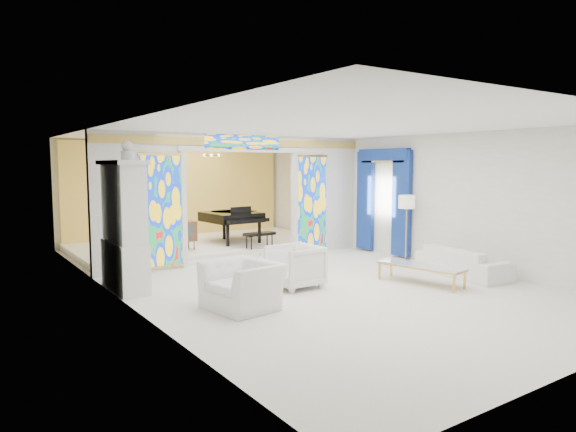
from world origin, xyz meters
TOP-DOWN VIEW (x-y plane):
  - floor at (0.00, 0.00)m, footprint 12.00×12.00m
  - ceiling at (0.00, 0.00)m, footprint 7.00×12.00m
  - wall_back at (0.00, 6.00)m, footprint 7.00×0.02m
  - wall_left at (-3.50, 0.00)m, footprint 0.02×12.00m
  - wall_right at (3.50, 0.00)m, footprint 0.02×12.00m
  - partition_wall at (0.00, 2.00)m, footprint 7.00×0.22m
  - stained_glass_left at (-2.03, 1.89)m, footprint 0.90×0.04m
  - stained_glass_right at (2.03, 1.89)m, footprint 0.90×0.04m
  - stained_glass_transom at (0.00, 1.89)m, footprint 2.00×0.04m
  - alcove_platform at (0.00, 4.10)m, footprint 6.80×3.80m
  - gold_curtain_back at (0.00, 5.88)m, footprint 6.70×0.10m
  - chandelier at (0.20, 4.00)m, footprint 0.48×0.48m
  - blue_drapes at (3.40, 0.70)m, footprint 0.14×1.85m
  - china_cabinet at (-3.22, 0.60)m, footprint 0.56×1.46m
  - armchair_left at (-2.02, -1.68)m, footprint 1.17×1.29m
  - armchair_right at (-0.53, -1.01)m, footprint 0.91×0.88m
  - sofa at (2.95, -2.11)m, footprint 1.04×2.10m
  - side_table at (-1.37, -1.15)m, footprint 0.56×0.56m
  - vase at (-1.37, -1.15)m, footprint 0.21×0.21m
  - coffee_table at (1.64, -2.14)m, footprint 0.86×1.77m
  - floor_lamp at (3.12, -0.37)m, footprint 0.44×0.44m
  - grand_piano at (0.74, 3.79)m, footprint 1.64×2.57m
  - tv_console at (-1.02, 3.18)m, footprint 0.64×0.46m

SIDE VIEW (x-z plane):
  - floor at x=0.00m, z-range 0.00..0.00m
  - alcove_platform at x=0.00m, z-range 0.00..0.18m
  - sofa at x=2.95m, z-range 0.00..0.59m
  - coffee_table at x=1.64m, z-range 0.16..0.54m
  - side_table at x=-1.37m, z-range 0.09..0.64m
  - armchair_left at x=-2.02m, z-range 0.00..0.75m
  - armchair_right at x=-0.53m, z-range 0.00..0.80m
  - tv_console at x=-1.02m, z-range 0.29..0.99m
  - vase at x=-1.37m, z-range 0.55..0.74m
  - grand_piano at x=0.74m, z-range 0.36..1.36m
  - china_cabinet at x=-3.22m, z-range -0.19..2.53m
  - stained_glass_left at x=-2.03m, z-range 0.10..2.50m
  - stained_glass_right at x=2.03m, z-range 0.10..2.50m
  - floor_lamp at x=3.12m, z-range 0.56..2.14m
  - wall_back at x=0.00m, z-range 0.00..3.00m
  - wall_left at x=-3.50m, z-range 0.00..3.00m
  - wall_right at x=3.50m, z-range 0.00..3.00m
  - gold_curtain_back at x=0.00m, z-range 0.05..2.95m
  - blue_drapes at x=3.40m, z-range 0.25..2.90m
  - partition_wall at x=0.00m, z-range 0.15..3.15m
  - chandelier at x=0.20m, z-range 2.40..2.70m
  - stained_glass_transom at x=0.00m, z-range 2.65..2.99m
  - ceiling at x=0.00m, z-range 2.99..3.01m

